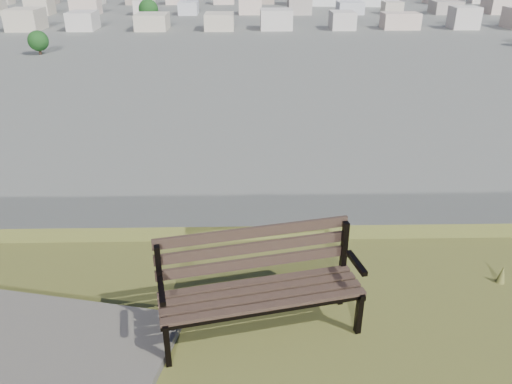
{
  "coord_description": "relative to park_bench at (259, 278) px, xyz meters",
  "views": [
    {
      "loc": [
        0.02,
        -0.58,
        27.81
      ],
      "look_at": [
        0.14,
        4.57,
        25.3
      ],
      "focal_mm": 35.0,
      "sensor_mm": 36.0,
      "label": 1
    }
  ],
  "objects": [
    {
      "name": "park_bench",
      "position": [
        0.0,
        0.0,
        0.0
      ],
      "size": [
        1.66,
        0.84,
        0.83
      ],
      "rotation": [
        0.0,
        0.0,
        0.22
      ],
      "color": "#3A2B21",
      "rests_on": "hilltop_mesa"
    }
  ]
}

